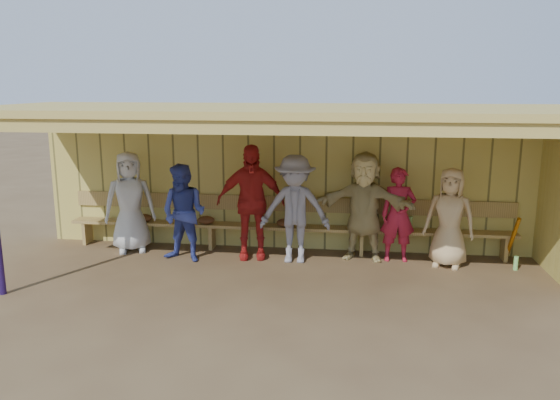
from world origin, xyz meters
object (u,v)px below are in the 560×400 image
Objects in this scene: player_d at (251,202)px; player_e at (295,209)px; player_h at (450,218)px; player_b at (130,202)px; player_g at (398,215)px; player_c at (184,213)px; bench at (286,221)px; player_f at (364,206)px.

player_d reaches higher than player_e.
player_b is at bearing -163.67° from player_h.
player_g is (1.64, 0.27, -0.11)m from player_e.
bench is (1.56, 0.77, -0.26)m from player_c.
bench is at bearing -173.00° from player_h.
player_h is (3.15, -0.03, -0.16)m from player_d.
player_d reaches higher than bench.
player_h reaches higher than bench.
player_c is 1.09m from player_d.
player_d is at bearing 170.11° from player_e.
player_f reaches higher than player_e.
player_e is at bearing 18.68° from player_c.
player_d is (2.10, -0.09, 0.08)m from player_b.
player_d is at bearing 28.83° from player_c.
bench is (-0.22, 0.58, -0.34)m from player_e.
player_f reaches higher than player_g.
player_h is at bearing -17.14° from player_g.
player_f is (1.83, 0.16, -0.05)m from player_d.
player_d is 2.39m from player_g.
player_b is at bearing 172.50° from player_c.
player_f is at bearing -4.89° from player_d.
player_g is 0.97× the size of player_h.
player_b is at bearing -171.89° from bench.
player_d is 1.20× the size of player_h.
player_c is 2.90m from player_f.
player_b is at bearing -171.12° from player_f.
player_g is at bearing 8.30° from player_e.
player_c is 1.78m from player_e.
player_e is at bearing -160.34° from player_h.
player_e is (2.84, -0.20, 0.01)m from player_b.
player_d is 3.15m from player_h.
player_c is 0.91× the size of player_e.
player_e reaches higher than player_g.
player_d is at bearing -179.57° from player_g.
player_f is at bearing -13.15° from bench.
player_g is at bearing -176.09° from player_h.
player_g is (2.38, 0.16, -0.18)m from player_d.
player_e is 0.71m from bench.
player_d reaches higher than player_c.
player_g is 0.79m from player_h.
player_e is at bearing -18.64° from player_d.
player_f is 1.33m from player_h.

